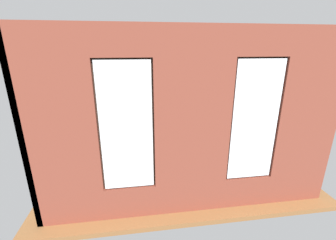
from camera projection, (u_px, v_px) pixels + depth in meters
ground_plane at (169, 151)px, 7.09m from camera, size 6.24×6.26×0.10m
brick_wall_with_windows at (192, 130)px, 3.97m from camera, size 5.64×0.30×3.43m
white_wall_right at (68, 101)px, 5.97m from camera, size 0.10×5.26×3.43m
couch_by_window at (145, 179)px, 4.88m from camera, size 1.74×0.87×0.80m
couch_left at (233, 136)px, 7.29m from camera, size 0.99×1.86×0.80m
coffee_table at (160, 142)px, 6.72m from camera, size 1.22×0.83×0.42m
cup_ceramic at (164, 140)px, 6.58m from camera, size 0.08×0.08×0.10m
candle_jar at (155, 137)px, 6.76m from camera, size 0.08×0.08×0.12m
remote_gray at (170, 137)px, 6.88m from camera, size 0.09×0.18×0.02m
remote_black at (160, 140)px, 6.70m from camera, size 0.17×0.14×0.02m
media_console at (89, 141)px, 7.00m from camera, size 1.19×0.42×0.53m
tv_flatscreen at (87, 124)px, 6.82m from camera, size 0.93×0.20×0.65m
papasan_chair at (145, 118)px, 8.76m from camera, size 1.06×1.06×0.68m
potted_plant_between_couches at (204, 159)px, 5.00m from camera, size 0.66×0.66×1.04m
potted_plant_near_tv at (102, 142)px, 5.97m from camera, size 0.83×0.83×1.03m
potted_plant_corner_near_left at (216, 111)px, 9.23m from camera, size 0.83×0.82×1.11m
potted_plant_corner_far_left at (282, 160)px, 5.12m from camera, size 0.71×0.71×0.97m
potted_plant_by_left_couch at (208, 121)px, 8.49m from camera, size 0.32×0.32×0.59m
potted_plant_foreground_right at (105, 113)px, 8.52m from camera, size 1.06×0.98×1.56m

